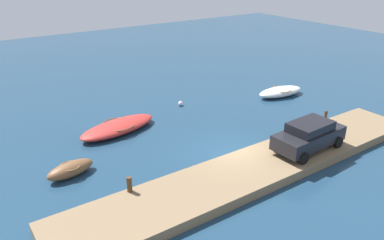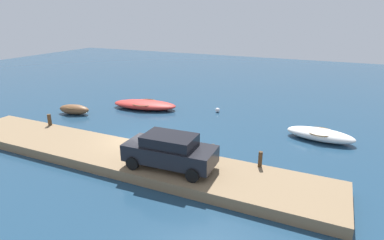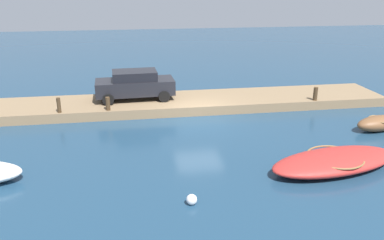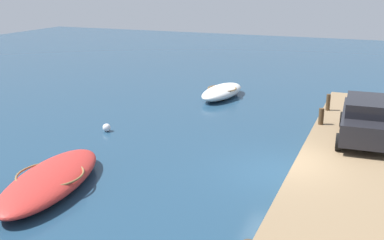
{
  "view_description": "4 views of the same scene",
  "coord_description": "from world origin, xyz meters",
  "px_view_note": "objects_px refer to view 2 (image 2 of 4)",
  "views": [
    {
      "loc": [
        -12.81,
        -14.5,
        10.57
      ],
      "look_at": [
        -0.46,
        3.52,
        1.03
      ],
      "focal_mm": 35.49,
      "sensor_mm": 36.0,
      "label": 1
    },
    {
      "loc": [
        9.94,
        -14.47,
        7.62
      ],
      "look_at": [
        1.4,
        3.97,
        0.62
      ],
      "focal_mm": 29.26,
      "sensor_mm": 36.0,
      "label": 2
    },
    {
      "loc": [
        3.42,
        19.13,
        6.89
      ],
      "look_at": [
        0.65,
        1.72,
        0.59
      ],
      "focal_mm": 36.24,
      "sensor_mm": 36.0,
      "label": 3
    },
    {
      "loc": [
        -15.16,
        -2.84,
        6.48
      ],
      "look_at": [
        0.56,
        3.62,
        1.37
      ],
      "focal_mm": 43.46,
      "sensor_mm": 36.0,
      "label": 4
    }
  ],
  "objects_px": {
    "dinghy_brown": "(74,109)",
    "mooring_post_west": "(50,120)",
    "marker_buoy": "(217,110)",
    "mooring_post_mid_west": "(212,151)",
    "mooring_post_mid_east": "(260,159)",
    "rowboat_white": "(320,135)",
    "parked_car": "(170,151)",
    "motorboat_red": "(145,105)"
  },
  "relations": [
    {
      "from": "mooring_post_mid_west",
      "to": "mooring_post_west",
      "type": "bearing_deg",
      "value": 180.0
    },
    {
      "from": "rowboat_white",
      "to": "mooring_post_west",
      "type": "bearing_deg",
      "value": -153.06
    },
    {
      "from": "mooring_post_west",
      "to": "mooring_post_mid_west",
      "type": "distance_m",
      "value": 11.56
    },
    {
      "from": "motorboat_red",
      "to": "dinghy_brown",
      "type": "distance_m",
      "value": 5.56
    },
    {
      "from": "motorboat_red",
      "to": "rowboat_white",
      "type": "relative_size",
      "value": 1.34
    },
    {
      "from": "dinghy_brown",
      "to": "marker_buoy",
      "type": "distance_m",
      "value": 11.38
    },
    {
      "from": "mooring_post_west",
      "to": "motorboat_red",
      "type": "bearing_deg",
      "value": 69.86
    },
    {
      "from": "parked_car",
      "to": "marker_buoy",
      "type": "height_order",
      "value": "parked_car"
    },
    {
      "from": "mooring_post_west",
      "to": "mooring_post_mid_west",
      "type": "bearing_deg",
      "value": 0.0
    },
    {
      "from": "mooring_post_west",
      "to": "parked_car",
      "type": "xyz_separation_m",
      "value": [
        10.1,
        -1.86,
        0.49
      ]
    },
    {
      "from": "dinghy_brown",
      "to": "mooring_post_mid_east",
      "type": "relative_size",
      "value": 3.4
    },
    {
      "from": "mooring_post_mid_west",
      "to": "parked_car",
      "type": "distance_m",
      "value": 2.42
    },
    {
      "from": "motorboat_red",
      "to": "marker_buoy",
      "type": "bearing_deg",
      "value": 5.1
    },
    {
      "from": "mooring_post_west",
      "to": "marker_buoy",
      "type": "distance_m",
      "value": 12.36
    },
    {
      "from": "motorboat_red",
      "to": "mooring_post_mid_west",
      "type": "relative_size",
      "value": 7.99
    },
    {
      "from": "mooring_post_west",
      "to": "parked_car",
      "type": "relative_size",
      "value": 0.17
    },
    {
      "from": "mooring_post_west",
      "to": "marker_buoy",
      "type": "relative_size",
      "value": 2.1
    },
    {
      "from": "dinghy_brown",
      "to": "marker_buoy",
      "type": "height_order",
      "value": "dinghy_brown"
    },
    {
      "from": "parked_car",
      "to": "marker_buoy",
      "type": "relative_size",
      "value": 12.39
    },
    {
      "from": "mooring_post_mid_west",
      "to": "mooring_post_mid_east",
      "type": "relative_size",
      "value": 0.9
    },
    {
      "from": "dinghy_brown",
      "to": "motorboat_red",
      "type": "bearing_deg",
      "value": 29.87
    },
    {
      "from": "rowboat_white",
      "to": "mooring_post_mid_west",
      "type": "xyz_separation_m",
      "value": [
        -4.85,
        -6.16,
        0.5
      ]
    },
    {
      "from": "mooring_post_mid_west",
      "to": "parked_car",
      "type": "height_order",
      "value": "parked_car"
    },
    {
      "from": "dinghy_brown",
      "to": "mooring_post_west",
      "type": "height_order",
      "value": "mooring_post_west"
    },
    {
      "from": "dinghy_brown",
      "to": "mooring_post_mid_east",
      "type": "distance_m",
      "value": 16.08
    },
    {
      "from": "mooring_post_mid_east",
      "to": "marker_buoy",
      "type": "xyz_separation_m",
      "value": [
        -5.5,
        8.92,
        -0.73
      ]
    },
    {
      "from": "dinghy_brown",
      "to": "mooring_post_west",
      "type": "bearing_deg",
      "value": -76.91
    },
    {
      "from": "mooring_post_mid_west",
      "to": "marker_buoy",
      "type": "relative_size",
      "value": 1.97
    },
    {
      "from": "mooring_post_mid_west",
      "to": "dinghy_brown",
      "type": "bearing_deg",
      "value": 164.17
    },
    {
      "from": "rowboat_white",
      "to": "parked_car",
      "type": "bearing_deg",
      "value": -121.87
    },
    {
      "from": "mooring_post_mid_east",
      "to": "marker_buoy",
      "type": "bearing_deg",
      "value": 121.69
    },
    {
      "from": "parked_car",
      "to": "marker_buoy",
      "type": "xyz_separation_m",
      "value": [
        -1.56,
        10.78,
        -1.2
      ]
    },
    {
      "from": "mooring_post_west",
      "to": "parked_car",
      "type": "bearing_deg",
      "value": -10.44
    },
    {
      "from": "mooring_post_mid_west",
      "to": "mooring_post_mid_east",
      "type": "height_order",
      "value": "mooring_post_mid_east"
    },
    {
      "from": "marker_buoy",
      "to": "dinghy_brown",
      "type": "bearing_deg",
      "value": -152.87
    },
    {
      "from": "mooring_post_mid_west",
      "to": "mooring_post_mid_east",
      "type": "distance_m",
      "value": 2.48
    },
    {
      "from": "rowboat_white",
      "to": "motorboat_red",
      "type": "bearing_deg",
      "value": -178.34
    },
    {
      "from": "rowboat_white",
      "to": "marker_buoy",
      "type": "bearing_deg",
      "value": 167.08
    },
    {
      "from": "motorboat_red",
      "to": "mooring_post_mid_west",
      "type": "xyz_separation_m",
      "value": [
        8.89,
        -7.29,
        0.52
      ]
    },
    {
      "from": "parked_car",
      "to": "dinghy_brown",
      "type": "bearing_deg",
      "value": 151.91
    },
    {
      "from": "motorboat_red",
      "to": "parked_car",
      "type": "relative_size",
      "value": 1.27
    },
    {
      "from": "mooring_post_mid_west",
      "to": "mooring_post_mid_east",
      "type": "xyz_separation_m",
      "value": [
        2.47,
        0.0,
        0.04
      ]
    }
  ]
}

